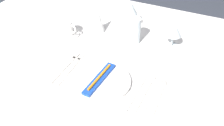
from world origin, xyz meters
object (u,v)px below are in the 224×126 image
object	(u,v)px
toothbrush_package	(99,78)
drink_tumbler	(134,32)
fork_inner	(66,66)
wine_glass_left	(174,31)
dinner_knife	(136,91)
spoon_dessert	(154,93)
fork_outer	(72,68)
spoon_tea	(160,93)
spoon_soup	(147,88)
napkin_folded	(97,19)
wine_glass_centre	(130,9)
dinner_plate	(100,82)
coffee_cup_left	(66,28)

from	to	relation	value
toothbrush_package	drink_tumbler	bearing A→B (deg)	87.68
fork_inner	wine_glass_left	world-z (taller)	wine_glass_left
dinner_knife	fork_inner	bearing A→B (deg)	177.30
toothbrush_package	spoon_dessert	bearing A→B (deg)	9.86
fork_outer	spoon_dessert	bearing A→B (deg)	0.57
spoon_dessert	spoon_tea	distance (m)	0.03
drink_tumbler	wine_glass_left	bearing A→B (deg)	13.41
dinner_knife	spoon_soup	size ratio (longest dim) A/B	1.07
drink_tumbler	napkin_folded	size ratio (longest dim) A/B	0.87
spoon_dessert	wine_glass_centre	xyz separation A→B (m)	(-0.28, 0.43, 0.11)
toothbrush_package	fork_inner	bearing A→B (deg)	169.91
fork_outer	fork_inner	bearing A→B (deg)	-176.73
dinner_plate	fork_inner	distance (m)	0.19
fork_inner	spoon_soup	xyz separation A→B (m)	(0.37, 0.02, 0.00)
dinner_plate	drink_tumbler	distance (m)	0.35
dinner_plate	dinner_knife	distance (m)	0.16
dinner_knife	spoon_soup	bearing A→B (deg)	46.90
wine_glass_left	dinner_plate	bearing A→B (deg)	-116.94
spoon_soup	spoon_tea	size ratio (longest dim) A/B	1.07
toothbrush_package	coffee_cup_left	bearing A→B (deg)	142.16
toothbrush_package	spoon_tea	xyz separation A→B (m)	(0.24, 0.05, -0.02)
fork_inner	drink_tumbler	distance (m)	0.37
wine_glass_centre	napkin_folded	size ratio (longest dim) A/B	1.03
fork_inner	wine_glass_centre	bearing A→B (deg)	73.89
dinner_knife	toothbrush_package	bearing A→B (deg)	-173.81
dinner_plate	spoon_dessert	bearing A→B (deg)	9.86
dinner_knife	dinner_plate	bearing A→B (deg)	-173.81
coffee_cup_left	toothbrush_package	bearing A→B (deg)	-37.84
dinner_plate	drink_tumbler	bearing A→B (deg)	87.68
coffee_cup_left	napkin_folded	distance (m)	0.17
coffee_cup_left	drink_tumbler	size ratio (longest dim) A/B	0.76
fork_inner	wine_glass_centre	size ratio (longest dim) A/B	1.48
fork_outer	drink_tumbler	xyz separation A→B (m)	(0.17, 0.31, 0.06)
dinner_knife	wine_glass_centre	bearing A→B (deg)	115.25
dinner_plate	toothbrush_package	bearing A→B (deg)	0.00
coffee_cup_left	drink_tumbler	xyz separation A→B (m)	(0.34, 0.09, 0.01)
dinner_knife	spoon_tea	size ratio (longest dim) A/B	1.14
spoon_dessert	fork_outer	bearing A→B (deg)	-179.43
spoon_dessert	dinner_knife	bearing A→B (deg)	-161.72
spoon_soup	drink_tumbler	distance (m)	0.34
dinner_knife	spoon_soup	xyz separation A→B (m)	(0.03, 0.04, -0.00)
spoon_soup	spoon_dessert	distance (m)	0.03
dinner_knife	coffee_cup_left	distance (m)	0.53
dinner_plate	spoon_tea	distance (m)	0.25
fork_inner	coffee_cup_left	distance (m)	0.26
spoon_soup	fork_inner	bearing A→B (deg)	-176.98
toothbrush_package	coffee_cup_left	size ratio (longest dim) A/B	2.09
coffee_cup_left	napkin_folded	world-z (taller)	napkin_folded
toothbrush_package	drink_tumbler	distance (m)	0.35
wine_glass_centre	coffee_cup_left	bearing A→B (deg)	-140.16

